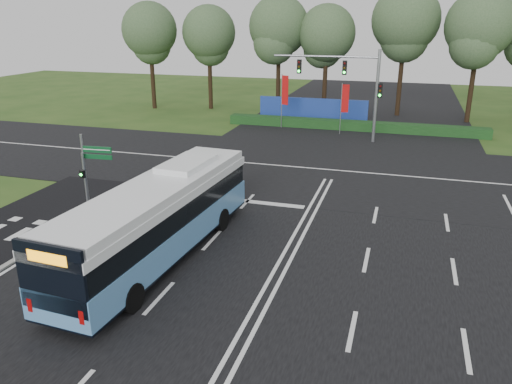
{
  "coord_description": "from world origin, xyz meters",
  "views": [
    {
      "loc": [
        4.25,
        -18.42,
        9.2
      ],
      "look_at": [
        -1.92,
        2.0,
        1.71
      ],
      "focal_mm": 35.0,
      "sensor_mm": 36.0,
      "label": 1
    }
  ],
  "objects": [
    {
      "name": "ground",
      "position": [
        0.0,
        0.0,
        0.0
      ],
      "size": [
        120.0,
        120.0,
        0.0
      ],
      "primitive_type": "plane",
      "color": "#2A4B19",
      "rests_on": "ground"
    },
    {
      "name": "road_main",
      "position": [
        0.0,
        0.0,
        0.02
      ],
      "size": [
        20.0,
        120.0,
        0.04
      ],
      "primitive_type": "cube",
      "color": "black",
      "rests_on": "ground"
    },
    {
      "name": "road_cross",
      "position": [
        0.0,
        12.0,
        0.03
      ],
      "size": [
        120.0,
        14.0,
        0.05
      ],
      "primitive_type": "cube",
      "color": "black",
      "rests_on": "ground"
    },
    {
      "name": "kerb_strip",
      "position": [
        -10.1,
        -3.0,
        0.06
      ],
      "size": [
        0.25,
        18.0,
        0.12
      ],
      "primitive_type": "cube",
      "color": "gray",
      "rests_on": "ground"
    },
    {
      "name": "city_bus",
      "position": [
        -4.66,
        -2.12,
        1.72
      ],
      "size": [
        3.24,
        12.05,
        3.42
      ],
      "rotation": [
        0.0,
        0.0,
        -0.06
      ],
      "color": "#548BC3",
      "rests_on": "ground"
    },
    {
      "name": "pedestrian_signal",
      "position": [
        -10.2,
        0.97,
        1.73
      ],
      "size": [
        0.3,
        0.41,
        3.16
      ],
      "rotation": [
        0.0,
        0.0,
        -0.39
      ],
      "color": "gray",
      "rests_on": "ground"
    },
    {
      "name": "street_sign",
      "position": [
        -9.97,
        1.25,
        2.52
      ],
      "size": [
        1.56,
        0.21,
        4.01
      ],
      "rotation": [
        0.0,
        0.0,
        0.08
      ],
      "color": "gray",
      "rests_on": "ground"
    },
    {
      "name": "banner_flag_left",
      "position": [
        -5.93,
        23.64,
        3.02
      ],
      "size": [
        0.66,
        0.27,
        4.64
      ],
      "rotation": [
        0.0,
        0.0,
        -0.33
      ],
      "color": "gray",
      "rests_on": "ground"
    },
    {
      "name": "banner_flag_mid",
      "position": [
        -0.63,
        22.53,
        2.75
      ],
      "size": [
        0.62,
        0.12,
        4.2
      ],
      "rotation": [
        0.0,
        0.0,
        0.11
      ],
      "color": "gray",
      "rests_on": "ground"
    },
    {
      "name": "traffic_light_gantry",
      "position": [
        0.21,
        20.5,
        4.66
      ],
      "size": [
        8.41,
        0.28,
        7.0
      ],
      "color": "gray",
      "rests_on": "ground"
    },
    {
      "name": "hedge",
      "position": [
        0.0,
        24.5,
        0.4
      ],
      "size": [
        22.0,
        1.2,
        0.8
      ],
      "primitive_type": "cube",
      "color": "#133514",
      "rests_on": "ground"
    },
    {
      "name": "blue_hoarding",
      "position": [
        -4.0,
        27.0,
        1.1
      ],
      "size": [
        10.0,
        0.3,
        2.2
      ],
      "primitive_type": "cube",
      "color": "navy",
      "rests_on": "ground"
    },
    {
      "name": "eucalyptus_row",
      "position": [
        4.85,
        31.03,
        8.47
      ],
      "size": [
        54.69,
        9.76,
        12.65
      ],
      "color": "black",
      "rests_on": "ground"
    }
  ]
}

